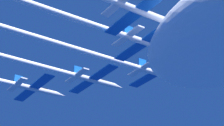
{
  "coord_description": "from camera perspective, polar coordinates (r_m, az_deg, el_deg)",
  "views": [
    {
      "loc": [
        65.84,
        -55.15,
        -39.36
      ],
      "look_at": [
        0.25,
        -11.88,
        -0.02
      ],
      "focal_mm": 69.45,
      "sensor_mm": 36.0,
      "label": 1
    }
  ],
  "objects": [
    {
      "name": "jet_lead",
      "position": [
        86.11,
        -2.5,
        1.2
      ],
      "size": [
        17.22,
        56.86,
        2.85
      ],
      "color": "silver"
    },
    {
      "name": "jet_left_wing",
      "position": [
        90.28,
        -10.23,
        -0.17
      ],
      "size": [
        17.22,
        52.3,
        2.85
      ],
      "color": "silver"
    },
    {
      "name": "jet_right_wing",
      "position": [
        74.4,
        -5.05,
        5.91
      ],
      "size": [
        17.22,
        54.99,
        2.85
      ],
      "color": "silver"
    }
  ]
}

